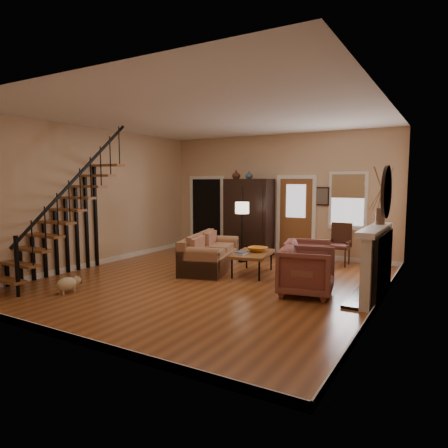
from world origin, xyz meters
The scene contains 15 objects.
room centered at (-0.41, 1.76, 1.51)m, with size 7.00×7.33×3.30m.
staircase centered at (-2.78, -1.30, 1.60)m, with size 0.94×2.80×3.20m, color brown, non-canonical shape.
fireplace centered at (3.13, 0.50, 0.74)m, with size 0.33×1.95×2.30m.
armoire centered at (-0.70, 3.15, 1.05)m, with size 1.30×0.60×2.10m, color black, non-canonical shape.
vase_a centered at (-1.05, 3.05, 2.22)m, with size 0.24×0.24×0.25m, color #4C2619.
vase_b centered at (-0.65, 3.05, 2.21)m, with size 0.20×0.20×0.21m, color #334C60.
sofa centered at (-0.58, 0.94, 0.39)m, with size 0.89×2.07×0.77m, color #956543, non-canonical shape.
coffee_table centered at (0.45, 1.04, 0.24)m, with size 0.73×1.26×0.48m, color brown, non-canonical shape.
bowl centered at (0.50, 1.19, 0.53)m, with size 0.43×0.43×0.11m, color orange.
books centered at (0.33, 0.74, 0.51)m, with size 0.23×0.31×0.06m, color beige, non-canonical shape.
armchair_left centered at (2.01, 0.05, 0.43)m, with size 0.92×0.94×0.86m, color maroon.
armchair_right centered at (1.68, 1.11, 0.42)m, with size 0.89×0.92×0.83m, color maroon.
floor_lamp centered at (-0.39, 2.16, 0.76)m, with size 0.35×0.35×1.52m, color black, non-canonical shape.
side_chair centered at (1.85, 2.95, 0.51)m, with size 0.54×0.54×1.02m, color #3D2113, non-canonical shape.
dog centered at (-1.81, -2.02, 0.15)m, with size 0.25×0.42×0.30m, color beige, non-canonical shape.
Camera 1 is at (4.23, -6.72, 2.02)m, focal length 32.00 mm.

